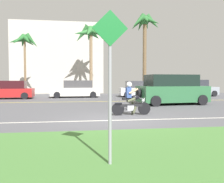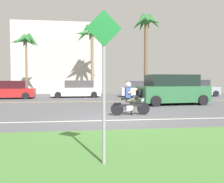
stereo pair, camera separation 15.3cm
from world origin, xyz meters
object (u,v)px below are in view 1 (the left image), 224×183
parked_car_3 (196,88)px  palm_tree_0 (25,43)px  parked_car_2 (140,89)px  motorcyclist (131,101)px  palm_tree_1 (145,27)px  street_sign (110,73)px  parked_car_1 (76,89)px  palm_tree_2 (91,36)px  parked_car_0 (9,90)px  suv_nearby (172,90)px

parked_car_3 → palm_tree_0: palm_tree_0 is taller
parked_car_2 → parked_car_3: (5.67, 0.19, 0.04)m
motorcyclist → palm_tree_0: (-7.34, 13.46, 4.50)m
palm_tree_1 → street_sign: bearing=-107.4°
motorcyclist → parked_car_1: parked_car_1 is taller
palm_tree_0 → palm_tree_2: 6.44m
parked_car_0 → palm_tree_1: bearing=17.0°
suv_nearby → parked_car_1: bearing=130.1°
motorcyclist → parked_car_3: bearing=51.9°
suv_nearby → parked_car_1: suv_nearby is taller
street_sign → palm_tree_0: bearing=105.9°
street_sign → parked_car_3: bearing=58.6°
parked_car_2 → palm_tree_1: 7.26m
parked_car_2 → palm_tree_2: palm_tree_2 is taller
parked_car_2 → street_sign: 18.37m
palm_tree_0 → street_sign: bearing=-74.1°
suv_nearby → parked_car_2: suv_nearby is taller
palm_tree_0 → palm_tree_1: palm_tree_1 is taller
parked_car_1 → parked_car_3: parked_car_3 is taller
palm_tree_0 → palm_tree_2: palm_tree_2 is taller
parked_car_1 → street_sign: size_ratio=1.60×
suv_nearby → parked_car_0: size_ratio=1.11×
motorcyclist → parked_car_3: (9.10, 11.62, 0.12)m
parked_car_1 → palm_tree_0: 6.80m
motorcyclist → palm_tree_1: size_ratio=0.20×
parked_car_0 → street_sign: (6.31, -16.75, 0.95)m
parked_car_0 → parked_car_1: bearing=10.1°
parked_car_1 → palm_tree_2: bearing=59.9°
motorcyclist → street_sign: size_ratio=0.64×
suv_nearby → palm_tree_2: 12.06m
suv_nearby → motorcyclist: bearing=-130.3°
suv_nearby → palm_tree_1: size_ratio=0.53×
motorcyclist → parked_car_2: (3.43, 11.43, 0.07)m
street_sign → suv_nearby: bearing=62.8°
palm_tree_0 → parked_car_2: bearing=-10.7°
motorcyclist → street_sign: street_sign is taller
parked_car_1 → parked_car_2: 5.95m
parked_car_3 → suv_nearby: bearing=-126.7°
suv_nearby → parked_car_3: (5.48, 7.34, -0.18)m
palm_tree_0 → parked_car_0: bearing=-104.1°
motorcyclist → parked_car_1: 11.83m
motorcyclist → palm_tree_2: bearing=94.1°
parked_car_3 → palm_tree_2: size_ratio=0.53×
suv_nearby → palm_tree_0: size_ratio=0.76×
parked_car_3 → palm_tree_0: (-16.44, 1.84, 4.38)m
parked_car_0 → palm_tree_1: (12.79, 3.91, 6.44)m
suv_nearby → parked_car_3: suv_nearby is taller
parked_car_1 → street_sign: 17.77m
motorcyclist → palm_tree_1: palm_tree_1 is taller
suv_nearby → parked_car_1: size_ratio=1.05×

